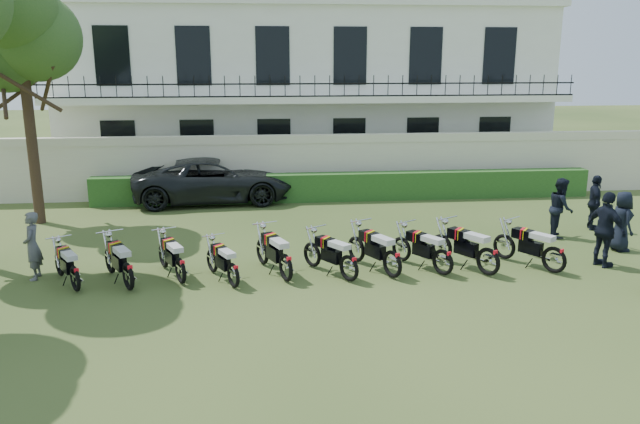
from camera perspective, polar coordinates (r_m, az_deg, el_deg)
The scene contains 21 objects.
ground at distance 15.68m, azimuth 2.47°, elevation -4.83°, with size 100.00×100.00×0.00m, color #31451B.
perimeter_wall at distance 23.12m, azimuth -0.31°, elevation 4.31°, with size 30.00×0.35×2.30m.
hedge at distance 22.58m, azimuth 2.41°, elevation 2.33°, with size 18.00×0.60×1.00m, color #1F4217.
building at distance 28.76m, azimuth -1.46°, elevation 11.29°, with size 20.40×9.60×7.40m.
tree_west_near at distance 20.85m, azimuth -25.72°, elevation 14.95°, with size 3.40×3.20×7.90m.
motorcycle_0 at distance 14.76m, azimuth -21.52°, elevation -5.15°, with size 1.02×1.62×1.00m.
motorcycle_1 at distance 14.42m, azimuth -17.16°, elevation -5.05°, with size 1.06×1.81×1.09m.
motorcycle_2 at distance 14.54m, azimuth -12.66°, elevation -4.70°, with size 0.93×1.77×1.04m.
motorcycle_3 at distance 14.09m, azimuth -7.94°, elevation -5.21°, with size 0.90×1.64×0.98m.
motorcycle_4 at distance 14.34m, azimuth -3.15°, elevation -4.49°, with size 0.93×1.94×1.12m.
motorcycle_5 at distance 14.35m, azimuth 2.68°, elevation -4.57°, with size 1.18×1.67×1.07m.
motorcycle_6 at distance 14.64m, azimuth 6.65°, elevation -4.15°, with size 1.07×1.88×1.13m.
motorcycle_7 at distance 15.01m, azimuth 11.20°, elevation -3.96°, with size 1.16×1.71×1.08m.
motorcycle_8 at distance 15.22m, azimuth 15.16°, elevation -3.80°, with size 1.21×1.86×1.16m.
motorcycle_9 at distance 15.88m, azimuth 20.66°, elevation -3.56°, with size 1.21×1.75×1.11m.
suv at distance 22.60m, azimuth -9.70°, elevation 2.89°, with size 2.60×5.64×1.57m, color black.
inspector at distance 15.92m, azimuth -24.80°, elevation -2.83°, with size 0.59×0.38×1.61m, color #595A5F.
officer_2 at distance 16.81m, azimuth 24.67°, elevation -1.48°, with size 1.11×0.46×1.89m, color black.
officer_3 at distance 18.45m, azimuth 25.87°, elevation -0.76°, with size 0.79×0.51×1.61m, color black.
officer_4 at distance 19.15m, azimuth 21.14°, elevation 0.38°, with size 0.84×0.65×1.72m, color black.
officer_5 at distance 20.33m, azimuth 23.81°, elevation 0.79°, with size 0.97×0.41×1.66m, color black.
Camera 1 is at (-2.15, -14.69, 5.05)m, focal length 35.00 mm.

